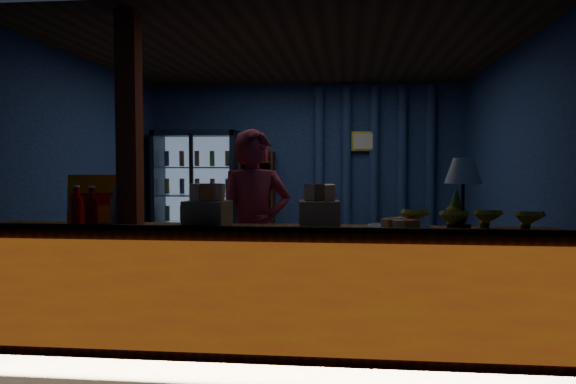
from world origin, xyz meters
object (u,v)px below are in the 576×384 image
object	(u,v)px
table_lamp	(463,174)
pastry_tray	(398,225)
green_chair	(377,250)
shopkeeper	(254,231)

from	to	relation	value
table_lamp	pastry_tray	bearing A→B (deg)	178.35
green_chair	pastry_tray	bearing A→B (deg)	49.42
shopkeeper	table_lamp	xyz separation A→B (m)	(1.62, -0.50, 0.50)
pastry_tray	table_lamp	bearing A→B (deg)	-1.65
shopkeeper	green_chair	size ratio (longest dim) A/B	2.87
pastry_tray	green_chair	bearing A→B (deg)	89.74
table_lamp	shopkeeper	bearing A→B (deg)	162.82
shopkeeper	pastry_tray	distance (m)	1.27
green_chair	table_lamp	xyz separation A→B (m)	(0.44, -3.33, 1.09)
shopkeeper	pastry_tray	bearing A→B (deg)	-38.83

